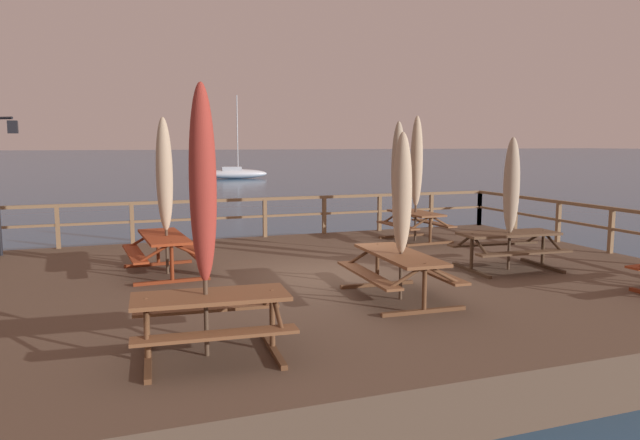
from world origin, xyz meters
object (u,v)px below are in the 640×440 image
patio_umbrella_short_front (164,175)px  lamp_post_hooked (2,163)px  patio_umbrella_tall_mid_right (402,194)px  patio_umbrella_short_mid (417,162)px  picnic_table_front_right (508,242)px  patio_umbrella_tall_mid_left (398,170)px  sailboat_distant (235,173)px  picnic_table_back_right (164,245)px  picnic_table_mid_left (416,220)px  picnic_table_front_left (399,265)px  picnic_table_mid_right (211,312)px  patio_umbrella_tall_back_left (203,185)px  patio_umbrella_tall_front (512,186)px

patio_umbrella_short_front → lamp_post_hooked: lamp_post_hooked is taller
patio_umbrella_tall_mid_right → patio_umbrella_short_mid: patio_umbrella_short_mid is taller
picnic_table_front_right → patio_umbrella_tall_mid_left: bearing=118.5°
sailboat_distant → patio_umbrella_tall_mid_left: bearing=-97.2°
picnic_table_back_right → sailboat_distant: size_ratio=0.28×
patio_umbrella_short_mid → picnic_table_mid_left: bearing=-66.8°
picnic_table_front_left → picnic_table_mid_right: size_ratio=1.15×
picnic_table_front_left → picnic_table_front_right: size_ratio=1.06×
picnic_table_front_right → picnic_table_mid_left: bearing=89.8°
picnic_table_mid_left → patio_umbrella_short_front: (-6.60, -1.87, 1.40)m
picnic_table_front_left → picnic_table_front_right: 3.44m
patio_umbrella_tall_mid_right → picnic_table_back_right: bearing=135.6°
picnic_table_front_right → patio_umbrella_tall_mid_right: (-3.18, -1.36, 1.19)m
picnic_table_front_left → patio_umbrella_tall_mid_left: 4.37m
patio_umbrella_short_front → sailboat_distant: bearing=76.2°
picnic_table_mid_right → picnic_table_mid_left: bearing=45.8°
picnic_table_back_right → patio_umbrella_tall_mid_right: 4.97m
picnic_table_mid_right → lamp_post_hooked: bearing=111.7°
picnic_table_mid_left → lamp_post_hooked: (-9.83, 1.33, 1.56)m
picnic_table_back_right → picnic_table_mid_right: 4.96m
picnic_table_front_right → picnic_table_front_left: bearing=-157.7°
sailboat_distant → picnic_table_front_left: bearing=-98.9°
patio_umbrella_tall_mid_right → patio_umbrella_tall_back_left: (-3.45, -1.55, 0.33)m
picnic_table_mid_left → picnic_table_mid_right: bearing=-134.2°
picnic_table_front_right → lamp_post_hooked: 11.20m
picnic_table_mid_left → patio_umbrella_tall_back_left: 9.59m
picnic_table_front_left → patio_umbrella_tall_mid_left: bearing=62.8°
picnic_table_mid_left → lamp_post_hooked: lamp_post_hooked is taller
picnic_table_mid_left → picnic_table_back_right: (-6.64, -1.82, 0.01)m
patio_umbrella_tall_front → patio_umbrella_tall_back_left: bearing=-156.6°
picnic_table_mid_left → patio_umbrella_tall_mid_right: size_ratio=0.66×
picnic_table_front_left → patio_umbrella_tall_front: (3.18, 1.27, 1.14)m
picnic_table_back_right → patio_umbrella_tall_mid_left: 5.53m
patio_umbrella_tall_mid_right → patio_umbrella_tall_mid_left: (1.89, 3.74, 0.20)m
picnic_table_mid_left → sailboat_distant: sailboat_distant is taller
lamp_post_hooked → sailboat_distant: sailboat_distant is taller
patio_umbrella_tall_front → patio_umbrella_short_mid: bearing=89.8°
picnic_table_back_right → picnic_table_front_right: (6.63, -2.02, -0.00)m
picnic_table_front_left → patio_umbrella_tall_mid_right: 1.18m
picnic_table_mid_right → picnic_table_front_left: bearing=25.8°
picnic_table_back_right → patio_umbrella_tall_front: size_ratio=0.81×
patio_umbrella_tall_mid_right → patio_umbrella_tall_mid_left: size_ratio=0.90×
patio_umbrella_tall_back_left → sailboat_distant: 49.49m
patio_umbrella_tall_back_left → patio_umbrella_tall_mid_left: patio_umbrella_tall_back_left is taller
patio_umbrella_short_mid → patio_umbrella_tall_mid_left: bearing=-131.6°
picnic_table_back_right → picnic_table_front_left: bearing=-43.9°
lamp_post_hooked → patio_umbrella_tall_back_left: bearing=-68.5°
picnic_table_front_left → patio_umbrella_short_mid: (3.19, 5.15, 1.52)m
patio_umbrella_tall_front → lamp_post_hooked: bearing=152.1°
picnic_table_back_right → lamp_post_hooked: bearing=135.3°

